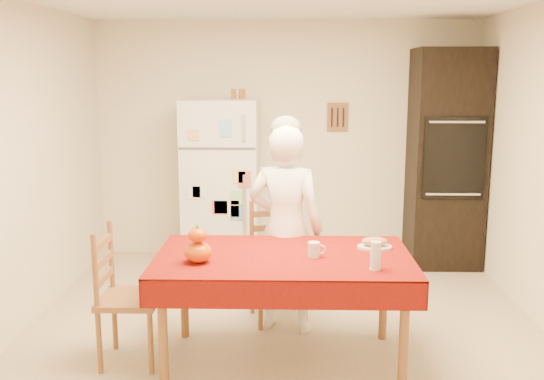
{
  "coord_description": "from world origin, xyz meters",
  "views": [
    {
      "loc": [
        0.02,
        -4.2,
        1.95
      ],
      "look_at": [
        -0.09,
        0.2,
        1.1
      ],
      "focal_mm": 40.0,
      "sensor_mm": 36.0,
      "label": 1
    }
  ],
  "objects_px": {
    "refrigerator": "(222,183)",
    "bread_plate": "(375,247)",
    "chair_far": "(276,256)",
    "dining_table": "(283,265)",
    "seated_woman": "(285,229)",
    "oven_cabinet": "(446,159)",
    "coffee_mug": "(314,250)",
    "pumpkin_lower": "(198,252)",
    "chair_left": "(121,291)",
    "wine_glass": "(376,256)"
  },
  "relations": [
    {
      "from": "refrigerator",
      "to": "bread_plate",
      "type": "relative_size",
      "value": 7.08
    },
    {
      "from": "refrigerator",
      "to": "chair_far",
      "type": "xyz_separation_m",
      "value": [
        0.59,
        -1.41,
        -0.34
      ]
    },
    {
      "from": "refrigerator",
      "to": "bread_plate",
      "type": "height_order",
      "value": "refrigerator"
    },
    {
      "from": "dining_table",
      "to": "seated_woman",
      "type": "relative_size",
      "value": 1.07
    },
    {
      "from": "dining_table",
      "to": "bread_plate",
      "type": "xyz_separation_m",
      "value": [
        0.63,
        0.18,
        0.08
      ]
    },
    {
      "from": "oven_cabinet",
      "to": "seated_woman",
      "type": "height_order",
      "value": "oven_cabinet"
    },
    {
      "from": "dining_table",
      "to": "coffee_mug",
      "type": "bearing_deg",
      "value": -9.14
    },
    {
      "from": "refrigerator",
      "to": "seated_woman",
      "type": "height_order",
      "value": "refrigerator"
    },
    {
      "from": "bread_plate",
      "to": "pumpkin_lower",
      "type": "bearing_deg",
      "value": -163.78
    },
    {
      "from": "oven_cabinet",
      "to": "bread_plate",
      "type": "relative_size",
      "value": 9.17
    },
    {
      "from": "chair_left",
      "to": "bread_plate",
      "type": "xyz_separation_m",
      "value": [
        1.73,
        0.19,
        0.26
      ]
    },
    {
      "from": "wine_glass",
      "to": "coffee_mug",
      "type": "bearing_deg",
      "value": 145.68
    },
    {
      "from": "coffee_mug",
      "to": "bread_plate",
      "type": "xyz_separation_m",
      "value": [
        0.43,
        0.21,
        -0.04
      ]
    },
    {
      "from": "refrigerator",
      "to": "coffee_mug",
      "type": "distance_m",
      "value": 2.39
    },
    {
      "from": "oven_cabinet",
      "to": "chair_far",
      "type": "bearing_deg",
      "value": -139.36
    },
    {
      "from": "refrigerator",
      "to": "dining_table",
      "type": "distance_m",
      "value": 2.3
    },
    {
      "from": "seated_woman",
      "to": "bread_plate",
      "type": "height_order",
      "value": "seated_woman"
    },
    {
      "from": "wine_glass",
      "to": "bread_plate",
      "type": "relative_size",
      "value": 0.73
    },
    {
      "from": "pumpkin_lower",
      "to": "chair_far",
      "type": "bearing_deg",
      "value": 63.33
    },
    {
      "from": "oven_cabinet",
      "to": "seated_woman",
      "type": "distance_m",
      "value": 2.36
    },
    {
      "from": "refrigerator",
      "to": "coffee_mug",
      "type": "bearing_deg",
      "value": -69.27
    },
    {
      "from": "dining_table",
      "to": "seated_woman",
      "type": "bearing_deg",
      "value": 88.82
    },
    {
      "from": "chair_left",
      "to": "bread_plate",
      "type": "distance_m",
      "value": 1.76
    },
    {
      "from": "dining_table",
      "to": "pumpkin_lower",
      "type": "xyz_separation_m",
      "value": [
        -0.54,
        -0.17,
        0.14
      ]
    },
    {
      "from": "oven_cabinet",
      "to": "wine_glass",
      "type": "height_order",
      "value": "oven_cabinet"
    },
    {
      "from": "seated_woman",
      "to": "bread_plate",
      "type": "xyz_separation_m",
      "value": [
        0.62,
        -0.39,
        -0.02
      ]
    },
    {
      "from": "refrigerator",
      "to": "oven_cabinet",
      "type": "height_order",
      "value": "oven_cabinet"
    },
    {
      "from": "chair_far",
      "to": "coffee_mug",
      "type": "height_order",
      "value": "chair_far"
    },
    {
      "from": "chair_left",
      "to": "wine_glass",
      "type": "relative_size",
      "value": 5.4
    },
    {
      "from": "chair_far",
      "to": "wine_glass",
      "type": "height_order",
      "value": "chair_far"
    },
    {
      "from": "chair_far",
      "to": "pumpkin_lower",
      "type": "distance_m",
      "value": 1.13
    },
    {
      "from": "oven_cabinet",
      "to": "seated_woman",
      "type": "xyz_separation_m",
      "value": [
        -1.62,
        -1.68,
        -0.31
      ]
    },
    {
      "from": "coffee_mug",
      "to": "seated_woman",
      "type": "bearing_deg",
      "value": 107.41
    },
    {
      "from": "seated_woman",
      "to": "wine_glass",
      "type": "relative_size",
      "value": 9.04
    },
    {
      "from": "refrigerator",
      "to": "chair_left",
      "type": "distance_m",
      "value": 2.29
    },
    {
      "from": "chair_far",
      "to": "pumpkin_lower",
      "type": "xyz_separation_m",
      "value": [
        -0.48,
        -0.96,
        0.32
      ]
    },
    {
      "from": "bread_plate",
      "to": "chair_left",
      "type": "bearing_deg",
      "value": -173.87
    },
    {
      "from": "seated_woman",
      "to": "pumpkin_lower",
      "type": "distance_m",
      "value": 0.92
    },
    {
      "from": "chair_far",
      "to": "bread_plate",
      "type": "relative_size",
      "value": 3.96
    },
    {
      "from": "oven_cabinet",
      "to": "pumpkin_lower",
      "type": "bearing_deg",
      "value": -132.01
    },
    {
      "from": "seated_woman",
      "to": "bread_plate",
      "type": "distance_m",
      "value": 0.73
    },
    {
      "from": "coffee_mug",
      "to": "pumpkin_lower",
      "type": "distance_m",
      "value": 0.76
    },
    {
      "from": "chair_left",
      "to": "bread_plate",
      "type": "height_order",
      "value": "chair_left"
    },
    {
      "from": "pumpkin_lower",
      "to": "bread_plate",
      "type": "distance_m",
      "value": 1.22
    },
    {
      "from": "chair_left",
      "to": "pumpkin_lower",
      "type": "relative_size",
      "value": 5.32
    },
    {
      "from": "chair_far",
      "to": "pumpkin_lower",
      "type": "height_order",
      "value": "chair_far"
    },
    {
      "from": "chair_left",
      "to": "pumpkin_lower",
      "type": "bearing_deg",
      "value": -105.6
    },
    {
      "from": "seated_woman",
      "to": "bread_plate",
      "type": "bearing_deg",
      "value": 161.42
    },
    {
      "from": "dining_table",
      "to": "chair_left",
      "type": "relative_size",
      "value": 1.79
    },
    {
      "from": "refrigerator",
      "to": "seated_woman",
      "type": "bearing_deg",
      "value": -68.09
    }
  ]
}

